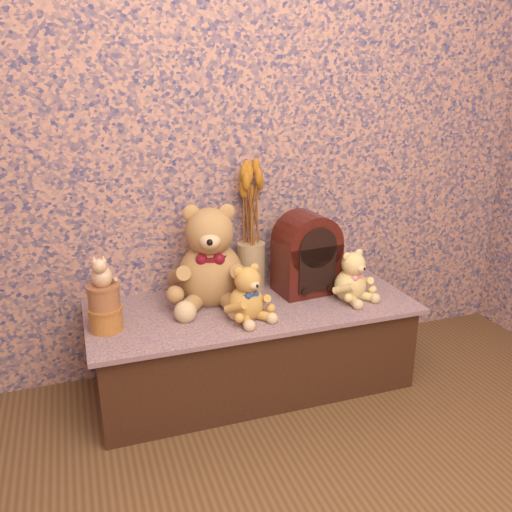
{
  "coord_description": "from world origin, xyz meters",
  "views": [
    {
      "loc": [
        -0.69,
        -0.82,
        1.34
      ],
      "look_at": [
        0.0,
        1.17,
        0.63
      ],
      "focal_mm": 37.89,
      "sensor_mm": 36.0,
      "label": 1
    }
  ],
  "objects": [
    {
      "name": "dried_stalks",
      "position": [
        0.06,
        1.41,
        0.81
      ],
      "size": [
        0.26,
        0.26,
        0.4
      ],
      "primitive_type": null,
      "rotation": [
        0.0,
        0.0,
        -0.31
      ],
      "color": "#B56B1D",
      "rests_on": "ceramic_vase"
    },
    {
      "name": "teddy_small",
      "position": [
        0.43,
        1.14,
        0.51
      ],
      "size": [
        0.25,
        0.28,
        0.24
      ],
      "primitive_type": null,
      "rotation": [
        0.0,
        0.0,
        0.32
      ],
      "color": "#DBBF68",
      "rests_on": "display_shelf"
    },
    {
      "name": "display_shelf",
      "position": [
        0.0,
        1.22,
        0.19
      ],
      "size": [
        1.4,
        0.59,
        0.39
      ],
      "primitive_type": "cube",
      "color": "navy",
      "rests_on": "ground"
    },
    {
      "name": "ceramic_vase",
      "position": [
        0.06,
        1.41,
        0.5
      ],
      "size": [
        0.15,
        0.15,
        0.22
      ],
      "primitive_type": "cylinder",
      "rotation": [
        0.0,
        0.0,
        -0.19
      ],
      "color": "tan",
      "rests_on": "display_shelf"
    },
    {
      "name": "biscuit_tin_upper",
      "position": [
        -0.61,
        1.18,
        0.53
      ],
      "size": [
        0.13,
        0.13,
        0.09
      ],
      "primitive_type": "cylinder",
      "rotation": [
        0.0,
        0.0,
        0.08
      ],
      "color": "tan",
      "rests_on": "biscuit_tin_lower"
    },
    {
      "name": "cathedral_radio",
      "position": [
        0.28,
        1.29,
        0.57
      ],
      "size": [
        0.29,
        0.22,
        0.37
      ],
      "primitive_type": null,
      "rotation": [
        0.0,
        0.0,
        0.09
      ],
      "color": "#3D120B",
      "rests_on": "display_shelf"
    },
    {
      "name": "teddy_medium",
      "position": [
        -0.06,
        1.1,
        0.51
      ],
      "size": [
        0.26,
        0.28,
        0.25
      ],
      "primitive_type": null,
      "rotation": [
        0.0,
        0.0,
        0.3
      ],
      "color": "#AF7F31",
      "rests_on": "display_shelf"
    },
    {
      "name": "biscuit_tin_lower",
      "position": [
        -0.61,
        1.18,
        0.43
      ],
      "size": [
        0.17,
        0.17,
        0.09
      ],
      "primitive_type": "cylinder",
      "rotation": [
        0.0,
        0.0,
        0.36
      ],
      "color": "gold",
      "rests_on": "display_shelf"
    },
    {
      "name": "teddy_large",
      "position": [
        -0.16,
        1.32,
        0.62
      ],
      "size": [
        0.47,
        0.52,
        0.47
      ],
      "primitive_type": null,
      "rotation": [
        0.0,
        0.0,
        -0.25
      ],
      "color": "#AB7042",
      "rests_on": "display_shelf"
    },
    {
      "name": "cat_figurine",
      "position": [
        -0.61,
        1.18,
        0.64
      ],
      "size": [
        0.11,
        0.12,
        0.13
      ],
      "primitive_type": null,
      "rotation": [
        0.0,
        0.0,
        -0.18
      ],
      "color": "silver",
      "rests_on": "biscuit_tin_upper"
    }
  ]
}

